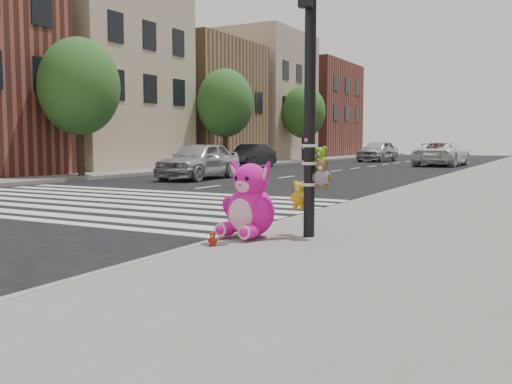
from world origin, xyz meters
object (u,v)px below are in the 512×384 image
Objects in this scene: red_teddy at (213,239)px; pink_bunny at (249,205)px; signal_pole at (311,124)px; car_white_near at (442,154)px; car_dark_far at (252,156)px; car_silver_far at (199,160)px.

pink_bunny is at bearing 62.64° from red_teddy.
signal_pole is 3.58× the size of pink_bunny.
car_white_near is (-2.73, 29.26, 0.15)m from pink_bunny.
pink_bunny is at bearing -149.32° from signal_pole.
car_dark_far is (-11.60, 22.05, 0.44)m from red_teddy.
car_white_near is (-2.67, 30.13, 0.51)m from red_teddy.
car_silver_far is at bearing 132.49° from pink_bunny.
signal_pole reaches higher than car_silver_far.
car_silver_far is at bearing 73.75° from car_white_near.
car_white_near is (8.93, 8.07, 0.07)m from car_dark_far.
red_teddy is at bearing -58.31° from car_silver_far.
car_silver_far is (-8.80, 12.67, 0.51)m from red_teddy.
pink_bunny is 24.18m from car_dark_far.
car_silver_far is 9.79m from car_dark_far.
signal_pole is at bearing 36.28° from pink_bunny.
signal_pole is at bearing -52.83° from car_silver_far.
car_silver_far is at bearing 130.26° from signal_pole.
car_dark_far is (-11.66, 21.18, 0.08)m from pink_bunny.
car_silver_far and car_white_near have the same top height.
signal_pole is 0.91× the size of car_silver_far.
car_dark_far reaches higher than pink_bunny.
car_white_near is at bearing 67.56° from car_silver_far.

